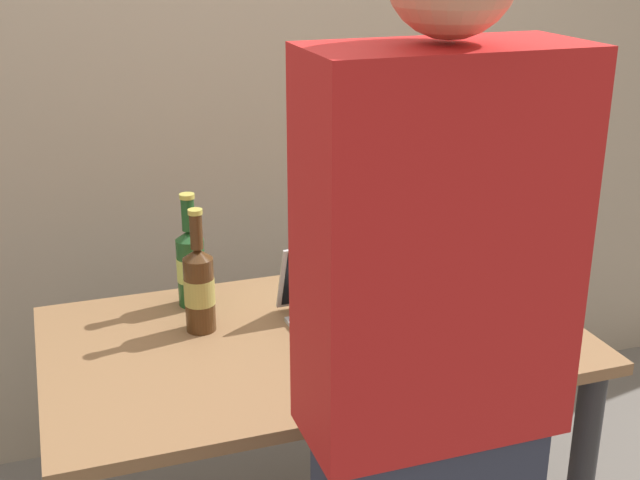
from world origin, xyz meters
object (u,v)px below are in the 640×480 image
at_px(beer_bottle_brown, 199,287).
at_px(beer_bottle_dark, 191,264).
at_px(laptop, 347,307).
at_px(person_figure, 428,423).

relative_size(beer_bottle_brown, beer_bottle_dark, 1.03).
bearing_deg(laptop, beer_bottle_brown, 167.67).
distance_m(beer_bottle_dark, person_figure, 0.97).
bearing_deg(person_figure, laptop, 80.67).
distance_m(laptop, beer_bottle_dark, 0.44).
xyz_separation_m(laptop, beer_bottle_brown, (-0.37, 0.08, 0.08)).
bearing_deg(beer_bottle_brown, person_figure, -72.24).
distance_m(laptop, beer_bottle_brown, 0.38).
xyz_separation_m(beer_bottle_brown, person_figure, (0.25, -0.78, 0.03)).
distance_m(beer_bottle_brown, beer_bottle_dark, 0.16).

